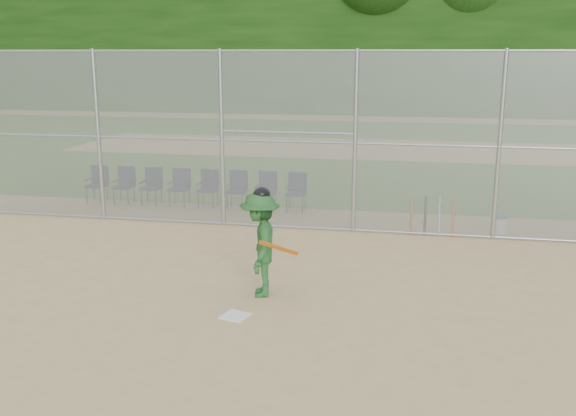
% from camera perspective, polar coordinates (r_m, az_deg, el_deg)
% --- Properties ---
extents(ground, '(100.00, 100.00, 0.00)m').
position_cam_1_polar(ground, '(9.91, -2.77, -9.55)').
color(ground, tan).
rests_on(ground, ground).
extents(grass_strip, '(100.00, 100.00, 0.00)m').
position_cam_1_polar(grass_strip, '(27.22, 6.21, 5.29)').
color(grass_strip, '#30621D').
rests_on(grass_strip, ground).
extents(dirt_patch_far, '(24.00, 24.00, 0.00)m').
position_cam_1_polar(dirt_patch_far, '(27.22, 6.21, 5.29)').
color(dirt_patch_far, tan).
rests_on(dirt_patch_far, ground).
extents(backstop_fence, '(16.09, 0.09, 4.00)m').
position_cam_1_polar(backstop_fence, '(14.14, 1.93, 6.16)').
color(backstop_fence, gray).
rests_on(backstop_fence, ground).
extents(treeline, '(81.00, 60.00, 11.00)m').
position_cam_1_polar(treeline, '(28.98, 6.85, 16.66)').
color(treeline, black).
rests_on(treeline, ground).
extents(home_plate, '(0.48, 0.48, 0.02)m').
position_cam_1_polar(home_plate, '(9.91, -4.71, -9.53)').
color(home_plate, silver).
rests_on(home_plate, ground).
extents(batter_at_plate, '(1.09, 1.36, 1.82)m').
position_cam_1_polar(batter_at_plate, '(10.45, -2.49, -3.18)').
color(batter_at_plate, '#215223').
rests_on(batter_at_plate, ground).
extents(water_cooler, '(0.32, 0.32, 0.40)m').
position_cam_1_polar(water_cooler, '(14.98, 18.28, -1.37)').
color(water_cooler, white).
rests_on(water_cooler, ground).
extents(spare_bats, '(0.96, 0.36, 0.84)m').
position_cam_1_polar(spare_bats, '(14.44, 12.69, -0.70)').
color(spare_bats, '#D84C14').
rests_on(spare_bats, ground).
extents(chair_0, '(0.54, 0.52, 0.96)m').
position_cam_1_polar(chair_0, '(17.90, -16.65, 2.02)').
color(chair_0, '#0F1539').
rests_on(chair_0, ground).
extents(chair_1, '(0.54, 0.52, 0.96)m').
position_cam_1_polar(chair_1, '(17.56, -14.40, 1.94)').
color(chair_1, '#0F1539').
rests_on(chair_1, ground).
extents(chair_2, '(0.54, 0.52, 0.96)m').
position_cam_1_polar(chair_2, '(17.25, -12.07, 1.86)').
color(chair_2, '#0F1539').
rests_on(chair_2, ground).
extents(chair_3, '(0.54, 0.52, 0.96)m').
position_cam_1_polar(chair_3, '(16.96, -9.65, 1.78)').
color(chair_3, '#0F1539').
rests_on(chair_3, ground).
extents(chair_4, '(0.54, 0.52, 0.96)m').
position_cam_1_polar(chair_4, '(16.71, -7.16, 1.69)').
color(chair_4, '#0F1539').
rests_on(chair_4, ground).
extents(chair_5, '(0.54, 0.52, 0.96)m').
position_cam_1_polar(chair_5, '(16.49, -4.59, 1.59)').
color(chair_5, '#0F1539').
rests_on(chair_5, ground).
extents(chair_6, '(0.54, 0.52, 0.96)m').
position_cam_1_polar(chair_6, '(16.30, -1.97, 1.49)').
color(chair_6, '#0F1539').
rests_on(chair_6, ground).
extents(chair_7, '(0.54, 0.52, 0.96)m').
position_cam_1_polar(chair_7, '(16.15, 0.72, 1.38)').
color(chair_7, '#0F1539').
rests_on(chair_7, ground).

